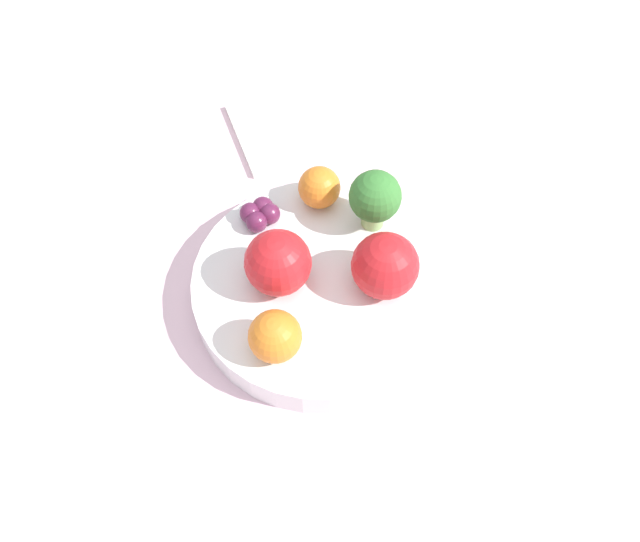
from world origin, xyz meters
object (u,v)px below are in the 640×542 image
(bowl, at_px, (320,287))
(orange_back, at_px, (275,336))
(orange_front, at_px, (319,187))
(napkin, at_px, (289,128))
(broccoli, at_px, (375,198))
(apple_green, at_px, (385,270))
(apple_red, at_px, (278,263))
(grape_cluster, at_px, (260,214))

(bowl, relative_size, orange_back, 5.24)
(orange_front, height_order, napkin, orange_front)
(orange_front, relative_size, napkin, 0.26)
(broccoli, xyz_separation_m, napkin, (-0.14, -0.10, -0.06))
(apple_green, xyz_separation_m, orange_front, (-0.09, -0.06, -0.01))
(apple_red, xyz_separation_m, napkin, (-0.21, -0.02, -0.05))
(bowl, xyz_separation_m, apple_red, (0.01, -0.03, 0.04))
(napkin, bearing_deg, grape_cluster, -0.93)
(napkin, bearing_deg, broccoli, 35.13)
(apple_green, height_order, orange_front, apple_green)
(broccoli, bearing_deg, bowl, -31.61)
(broccoli, height_order, grape_cluster, broccoli)
(apple_green, relative_size, orange_front, 1.44)
(apple_green, xyz_separation_m, orange_back, (0.06, -0.08, -0.01))
(bowl, distance_m, apple_red, 0.05)
(apple_red, bearing_deg, orange_back, 6.81)
(grape_cluster, bearing_deg, broccoli, 95.62)
(napkin, bearing_deg, apple_green, 28.16)
(bowl, distance_m, orange_front, 0.09)
(napkin, bearing_deg, orange_front, 21.60)
(apple_green, distance_m, orange_front, 0.11)
(apple_red, xyz_separation_m, orange_back, (0.06, 0.01, -0.01))
(bowl, distance_m, napkin, 0.21)
(broccoli, xyz_separation_m, orange_front, (-0.02, -0.05, -0.01))
(orange_back, relative_size, grape_cluster, 1.15)
(broccoli, relative_size, orange_back, 1.42)
(orange_back, distance_m, napkin, 0.27)
(broccoli, height_order, orange_back, broccoli)
(broccoli, xyz_separation_m, grape_cluster, (0.01, -0.10, -0.02))
(broccoli, bearing_deg, apple_green, 11.04)
(bowl, bearing_deg, napkin, -163.99)
(bowl, relative_size, orange_front, 5.69)
(apple_red, height_order, apple_green, same)
(orange_front, relative_size, orange_back, 0.92)
(orange_front, xyz_separation_m, grape_cluster, (0.03, -0.05, -0.01))
(apple_green, bearing_deg, napkin, -151.84)
(orange_back, distance_m, grape_cluster, 0.13)
(apple_green, relative_size, napkin, 0.37)
(grape_cluster, height_order, napkin, grape_cluster)
(bowl, bearing_deg, grape_cluster, -131.82)
(bowl, relative_size, grape_cluster, 6.00)
(orange_front, bearing_deg, grape_cluster, -59.77)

